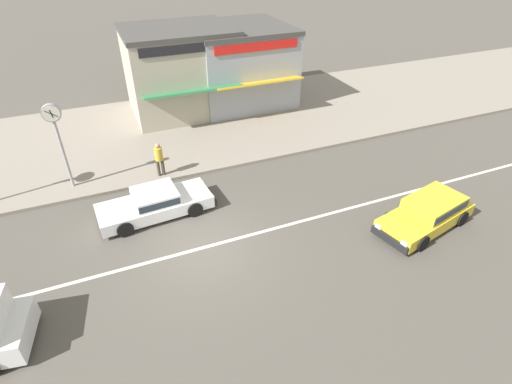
# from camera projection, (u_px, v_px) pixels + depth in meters

# --- Properties ---
(ground_plane) EXTENTS (160.00, 160.00, 0.00)m
(ground_plane) POSITION_uv_depth(u_px,v_px,m) (203.00, 248.00, 13.92)
(ground_plane) COLOR #544F47
(lane_centre_stripe) EXTENTS (50.40, 0.14, 0.01)m
(lane_centre_stripe) POSITION_uv_depth(u_px,v_px,m) (203.00, 248.00, 13.92)
(lane_centre_stripe) COLOR silver
(lane_centre_stripe) RESTS_ON ground
(kerb_strip) EXTENTS (68.00, 10.00, 0.15)m
(kerb_strip) POSITION_uv_depth(u_px,v_px,m) (152.00, 133.00, 21.26)
(kerb_strip) COLOR gray
(kerb_strip) RESTS_ON ground
(hatchback_yellow_1) EXTENTS (4.20, 2.40, 1.10)m
(hatchback_yellow_1) POSITION_uv_depth(u_px,v_px,m) (428.00, 212.00, 14.66)
(hatchback_yellow_1) COLOR yellow
(hatchback_yellow_1) RESTS_ON ground
(sedan_white_3) EXTENTS (4.46, 1.97, 1.06)m
(sedan_white_3) POSITION_uv_depth(u_px,v_px,m) (156.00, 203.00, 15.24)
(sedan_white_3) COLOR white
(sedan_white_3) RESTS_ON ground
(street_clock) EXTENTS (0.70, 0.22, 3.65)m
(street_clock) POSITION_uv_depth(u_px,v_px,m) (55.00, 126.00, 15.36)
(street_clock) COLOR #9E9EA3
(street_clock) RESTS_ON kerb_strip
(pedestrian_near_clock) EXTENTS (0.34, 0.34, 1.55)m
(pedestrian_near_clock) POSITION_uv_depth(u_px,v_px,m) (159.00, 157.00, 17.12)
(pedestrian_near_clock) COLOR #4C4238
(pedestrian_near_clock) RESTS_ON kerb_strip
(shopfront_corner_warung) EXTENTS (5.86, 5.64, 4.64)m
(shopfront_corner_warung) POSITION_uv_depth(u_px,v_px,m) (181.00, 71.00, 22.41)
(shopfront_corner_warung) COLOR #B2A893
(shopfront_corner_warung) RESTS_ON kerb_strip
(shopfront_mid_block) EXTENTS (5.62, 6.25, 4.40)m
(shopfront_mid_block) POSITION_uv_depth(u_px,v_px,m) (240.00, 64.00, 23.77)
(shopfront_mid_block) COLOR #999EA8
(shopfront_mid_block) RESTS_ON kerb_strip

